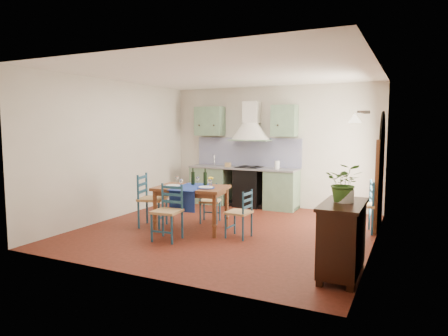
{
  "coord_description": "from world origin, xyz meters",
  "views": [
    {
      "loc": [
        3.04,
        -6.41,
        1.88
      ],
      "look_at": [
        -0.19,
        0.3,
        1.1
      ],
      "focal_mm": 32.0,
      "sensor_mm": 36.0,
      "label": 1
    }
  ],
  "objects_px": {
    "chair_near": "(168,212)",
    "sideboard": "(342,236)",
    "dining_table": "(191,192)",
    "potted_plant": "(345,183)"
  },
  "relations": [
    {
      "from": "chair_near",
      "to": "sideboard",
      "type": "relative_size",
      "value": 0.87
    },
    {
      "from": "dining_table",
      "to": "sideboard",
      "type": "relative_size",
      "value": 1.29
    },
    {
      "from": "potted_plant",
      "to": "dining_table",
      "type": "bearing_deg",
      "value": 159.62
    },
    {
      "from": "dining_table",
      "to": "sideboard",
      "type": "bearing_deg",
      "value": -21.42
    },
    {
      "from": "potted_plant",
      "to": "sideboard",
      "type": "bearing_deg",
      "value": -91.87
    },
    {
      "from": "sideboard",
      "to": "potted_plant",
      "type": "relative_size",
      "value": 2.15
    },
    {
      "from": "dining_table",
      "to": "chair_near",
      "type": "xyz_separation_m",
      "value": [
        -0.05,
        -0.69,
        -0.23
      ]
    },
    {
      "from": "dining_table",
      "to": "potted_plant",
      "type": "height_order",
      "value": "potted_plant"
    },
    {
      "from": "sideboard",
      "to": "potted_plant",
      "type": "bearing_deg",
      "value": 88.13
    },
    {
      "from": "chair_near",
      "to": "potted_plant",
      "type": "xyz_separation_m",
      "value": [
        2.86,
        -0.36,
        0.7
      ]
    }
  ]
}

